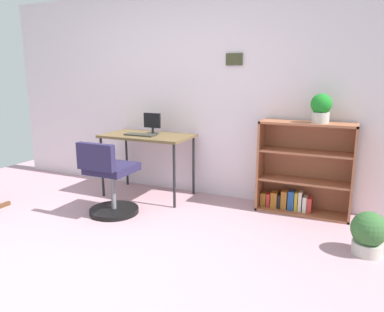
{
  "coord_description": "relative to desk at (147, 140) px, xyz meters",
  "views": [
    {
      "loc": [
        1.95,
        -1.92,
        1.45
      ],
      "look_at": [
        0.56,
        1.14,
        0.69
      ],
      "focal_mm": 34.02,
      "sensor_mm": 36.0,
      "label": 1
    }
  ],
  "objects": [
    {
      "name": "ground_plane",
      "position": [
        0.3,
        -1.74,
        -0.69
      ],
      "size": [
        6.24,
        6.24,
        0.0
      ],
      "primitive_type": "plane",
      "color": "#B08893"
    },
    {
      "name": "wall_back",
      "position": [
        0.3,
        0.41,
        0.52
      ],
      "size": [
        5.2,
        0.12,
        2.43
      ],
      "color": "silver",
      "rests_on": "ground_plane"
    },
    {
      "name": "desk",
      "position": [
        0.0,
        0.0,
        0.0
      ],
      "size": [
        1.05,
        0.59,
        0.75
      ],
      "color": "brown",
      "rests_on": "ground_plane"
    },
    {
      "name": "monitor",
      "position": [
        0.03,
        0.07,
        0.19
      ],
      "size": [
        0.22,
        0.15,
        0.25
      ],
      "color": "#262628",
      "rests_on": "desk"
    },
    {
      "name": "keyboard",
      "position": [
        -0.04,
        -0.09,
        0.07
      ],
      "size": [
        0.38,
        0.14,
        0.02
      ],
      "primitive_type": "cube",
      "color": "#33332B",
      "rests_on": "desk"
    },
    {
      "name": "office_chair",
      "position": [
        -0.03,
        -0.72,
        -0.34
      ],
      "size": [
        0.52,
        0.55,
        0.8
      ],
      "color": "black",
      "rests_on": "ground_plane"
    },
    {
      "name": "bookshelf_low",
      "position": [
        1.78,
        0.22,
        -0.25
      ],
      "size": [
        0.96,
        0.3,
        0.98
      ],
      "color": "#9D5A3C",
      "rests_on": "ground_plane"
    },
    {
      "name": "potted_plant_on_shelf",
      "position": [
        1.92,
        0.16,
        0.44
      ],
      "size": [
        0.21,
        0.21,
        0.29
      ],
      "color": "#B7B2A8",
      "rests_on": "bookshelf_low"
    },
    {
      "name": "potted_plant_floor",
      "position": [
        2.42,
        -0.56,
        -0.51
      ],
      "size": [
        0.29,
        0.29,
        0.36
      ],
      "color": "#B7B2A8",
      "rests_on": "ground_plane"
    }
  ]
}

